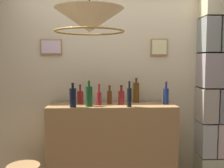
{
  "coord_description": "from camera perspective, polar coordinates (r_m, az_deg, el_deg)",
  "views": [
    {
      "loc": [
        -0.13,
        -2.33,
        1.61
      ],
      "look_at": [
        0.0,
        0.76,
        1.34
      ],
      "focal_mm": 43.24,
      "sensor_mm": 36.0,
      "label": 1
    }
  ],
  "objects": [
    {
      "name": "liquor_bottle_whiskey",
      "position": [
        3.03,
        -8.28,
        -2.79
      ],
      "size": [
        0.07,
        0.07,
        0.27
      ],
      "color": "black",
      "rests_on": "bar_shelf_unit"
    },
    {
      "name": "liquor_bottle_rye",
      "position": [
        3.15,
        -2.76,
        -2.9
      ],
      "size": [
        0.05,
        0.05,
        0.25
      ],
      "color": "maroon",
      "rests_on": "bar_shelf_unit"
    },
    {
      "name": "liquor_bottle_port",
      "position": [
        3.07,
        -4.89,
        -2.5
      ],
      "size": [
        0.08,
        0.08,
        0.31
      ],
      "color": "#1B4C24",
      "rests_on": "bar_shelf_unit"
    },
    {
      "name": "stone_pillar",
      "position": [
        3.57,
        20.68,
        -0.79
      ],
      "size": [
        0.38,
        0.38,
        2.53
      ],
      "color": "beige",
      "rests_on": "ground"
    },
    {
      "name": "liquor_bottle_vodka",
      "position": [
        3.27,
        -6.73,
        -2.76
      ],
      "size": [
        0.08,
        0.08,
        0.23
      ],
      "color": "maroon",
      "rests_on": "bar_shelf_unit"
    },
    {
      "name": "liquor_bottle_amaro",
      "position": [
        3.36,
        5.14,
        -1.75
      ],
      "size": [
        0.07,
        0.07,
        0.3
      ],
      "color": "brown",
      "rests_on": "bar_shelf_unit"
    },
    {
      "name": "pendant_lamp",
      "position": [
        2.26,
        -4.79,
        13.08
      ],
      "size": [
        0.57,
        0.57,
        0.46
      ],
      "color": "beige"
    },
    {
      "name": "panelled_rear_partition",
      "position": [
        3.44,
        -0.24,
        1.2
      ],
      "size": [
        3.36,
        0.15,
        2.6
      ],
      "color": "beige",
      "rests_on": "ground"
    },
    {
      "name": "liquor_bottle_sherry",
      "position": [
        3.2,
        1.98,
        -2.79
      ],
      "size": [
        0.07,
        0.07,
        0.23
      ],
      "color": "maroon",
      "rests_on": "bar_shelf_unit"
    },
    {
      "name": "liquor_bottle_scotch",
      "position": [
        3.03,
        3.67,
        -2.71
      ],
      "size": [
        0.05,
        0.05,
        0.29
      ],
      "color": "black",
      "rests_on": "bar_shelf_unit"
    },
    {
      "name": "liquor_bottle_tequila",
      "position": [
        3.27,
        11.32,
        -2.43
      ],
      "size": [
        0.07,
        0.07,
        0.27
      ],
      "color": "navy",
      "rests_on": "bar_shelf_unit"
    },
    {
      "name": "liquor_bottle_rum",
      "position": [
        3.25,
        -0.52,
        -2.7
      ],
      "size": [
        0.06,
        0.06,
        0.22
      ],
      "color": "brown",
      "rests_on": "bar_shelf_unit"
    },
    {
      "name": "bar_shelf_unit",
      "position": [
        3.32,
        -0.04,
        -13.68
      ],
      "size": [
        1.5,
        0.42,
        1.09
      ],
      "primitive_type": "cube",
      "color": "#9E7547",
      "rests_on": "ground"
    },
    {
      "name": "glass_tumbler_rocks",
      "position": [
        3.43,
        11.03,
        -3.12
      ],
      "size": [
        0.06,
        0.06,
        0.08
      ],
      "color": "silver",
      "rests_on": "bar_shelf_unit"
    }
  ]
}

